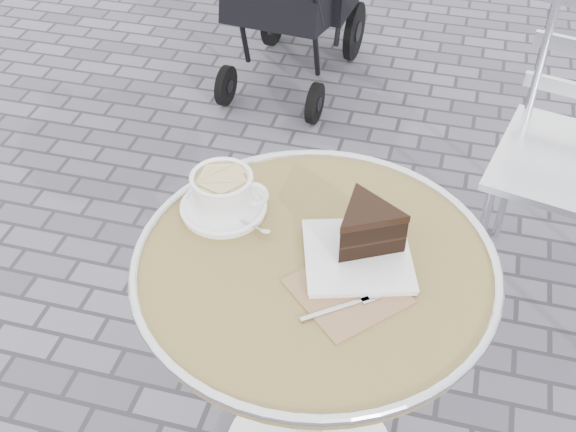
# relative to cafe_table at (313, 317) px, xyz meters

# --- Properties ---
(cafe_table) EXTENTS (0.72, 0.72, 0.74)m
(cafe_table) POSITION_rel_cafe_table_xyz_m (0.00, 0.00, 0.00)
(cafe_table) COLOR silver
(cafe_table) RESTS_ON ground
(cappuccino_set) EXTENTS (0.20, 0.18, 0.09)m
(cappuccino_set) POSITION_rel_cafe_table_xyz_m (-0.22, 0.10, 0.21)
(cappuccino_set) COLOR white
(cappuccino_set) RESTS_ON cafe_table
(cake_plate_set) EXTENTS (0.26, 0.34, 0.11)m
(cake_plate_set) POSITION_rel_cafe_table_xyz_m (0.09, 0.05, 0.21)
(cake_plate_set) COLOR #946C51
(cake_plate_set) RESTS_ON cafe_table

